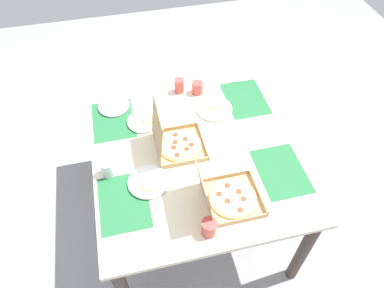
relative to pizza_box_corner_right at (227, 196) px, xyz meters
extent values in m
plane|color=gray|center=(0.43, 0.08, -0.82)|extent=(6.00, 6.00, 0.00)
cylinder|color=#3F3328|center=(-0.21, -0.45, -0.45)|extent=(0.07, 0.07, 0.74)
cylinder|color=#3F3328|center=(1.06, -0.45, -0.45)|extent=(0.07, 0.07, 0.74)
cylinder|color=#3F3328|center=(1.06, 0.61, -0.45)|extent=(0.07, 0.07, 0.74)
cube|color=beige|center=(0.43, 0.08, -0.06)|extent=(1.38, 1.18, 0.03)
cube|color=#236638|center=(0.11, -0.36, -0.05)|extent=(0.36, 0.26, 0.00)
cube|color=#236638|center=(0.74, -0.36, -0.05)|extent=(0.36, 0.26, 0.00)
cube|color=#236638|center=(0.11, 0.52, -0.05)|extent=(0.36, 0.26, 0.00)
cube|color=#236638|center=(0.74, 0.52, -0.05)|extent=(0.36, 0.26, 0.00)
cube|color=tan|center=(0.00, -0.04, -0.05)|extent=(0.29, 0.29, 0.01)
cube|color=tan|center=(-0.14, -0.04, -0.03)|extent=(0.01, 0.29, 0.03)
cube|color=tan|center=(0.14, -0.04, -0.03)|extent=(0.01, 0.29, 0.03)
cube|color=tan|center=(0.00, -0.18, -0.03)|extent=(0.29, 0.01, 0.03)
cube|color=tan|center=(0.00, 0.10, -0.03)|extent=(0.29, 0.01, 0.03)
cylinder|color=#E0B76B|center=(0.00, -0.04, -0.04)|extent=(0.25, 0.25, 0.01)
cylinder|color=#EFD67F|center=(0.00, -0.04, -0.03)|extent=(0.23, 0.23, 0.00)
cylinder|color=red|center=(0.08, -0.03, -0.03)|extent=(0.03, 0.03, 0.00)
cylinder|color=red|center=(0.03, 0.03, -0.03)|extent=(0.03, 0.03, 0.00)
cylinder|color=red|center=(-0.02, 0.00, -0.03)|extent=(0.03, 0.03, 0.00)
cylinder|color=red|center=(-0.08, -0.05, -0.03)|extent=(0.03, 0.03, 0.00)
cylinder|color=red|center=(-0.02, -0.09, -0.03)|extent=(0.03, 0.03, 0.00)
cylinder|color=red|center=(0.03, -0.08, -0.03)|extent=(0.03, 0.03, 0.00)
cube|color=tan|center=(0.00, 0.13, 0.13)|extent=(0.29, 0.05, 0.28)
cube|color=tan|center=(0.42, 0.16, -0.05)|extent=(0.29, 0.29, 0.01)
cube|color=tan|center=(0.28, 0.16, -0.03)|extent=(0.01, 0.29, 0.03)
cube|color=tan|center=(0.56, 0.16, -0.03)|extent=(0.01, 0.29, 0.03)
cube|color=tan|center=(0.42, 0.02, -0.03)|extent=(0.29, 0.01, 0.03)
cube|color=tan|center=(0.42, 0.30, -0.03)|extent=(0.29, 0.01, 0.03)
cylinder|color=#E0B76B|center=(0.42, 0.16, -0.04)|extent=(0.25, 0.25, 0.01)
cylinder|color=#EFD67F|center=(0.42, 0.16, -0.03)|extent=(0.23, 0.23, 0.00)
cylinder|color=red|center=(0.50, 0.17, -0.03)|extent=(0.03, 0.03, 0.00)
cylinder|color=red|center=(0.44, 0.18, -0.03)|extent=(0.03, 0.03, 0.00)
cylinder|color=red|center=(0.40, 0.20, -0.03)|extent=(0.03, 0.03, 0.00)
cylinder|color=red|center=(0.34, 0.19, -0.03)|extent=(0.03, 0.03, 0.00)
cylinder|color=red|center=(0.38, 0.13, -0.03)|extent=(0.03, 0.03, 0.00)
cylinder|color=red|center=(0.40, 0.09, -0.03)|extent=(0.03, 0.03, 0.00)
cylinder|color=red|center=(0.45, 0.12, -0.03)|extent=(0.03, 0.03, 0.00)
cube|color=tan|center=(0.42, 0.28, 0.13)|extent=(0.29, 0.04, 0.28)
cylinder|color=white|center=(0.68, -0.12, -0.04)|extent=(0.22, 0.22, 0.01)
cylinder|color=white|center=(0.68, -0.12, -0.04)|extent=(0.23, 0.23, 0.01)
cylinder|color=#E0B76B|center=(0.70, -0.12, -0.03)|extent=(0.09, 0.09, 0.01)
cylinder|color=#EFD67F|center=(0.70, -0.12, -0.02)|extent=(0.08, 0.08, 0.00)
cylinder|color=white|center=(0.85, 0.51, -0.04)|extent=(0.20, 0.20, 0.01)
cylinder|color=white|center=(0.85, 0.51, -0.04)|extent=(0.20, 0.20, 0.01)
cylinder|color=white|center=(0.21, 0.38, -0.04)|extent=(0.22, 0.22, 0.01)
cylinder|color=white|center=(0.21, 0.38, -0.04)|extent=(0.23, 0.23, 0.01)
cylinder|color=#E0B76B|center=(0.18, 0.39, -0.03)|extent=(0.09, 0.09, 0.01)
cylinder|color=#EFD67F|center=(0.18, 0.39, -0.02)|extent=(0.08, 0.08, 0.00)
cylinder|color=white|center=(0.67, 0.34, -0.04)|extent=(0.20, 0.20, 0.01)
cylinder|color=white|center=(0.67, 0.34, -0.04)|extent=(0.21, 0.21, 0.01)
cylinder|color=#E0B76B|center=(0.67, 0.31, -0.03)|extent=(0.08, 0.08, 0.01)
cylinder|color=#EFD67F|center=(0.67, 0.31, -0.02)|extent=(0.07, 0.07, 0.00)
cylinder|color=#BF4742|center=(-0.15, 0.13, 0.00)|extent=(0.08, 0.08, 0.09)
cylinder|color=#BF4742|center=(0.87, -0.06, -0.01)|extent=(0.07, 0.07, 0.09)
cylinder|color=#BF4742|center=(0.91, 0.06, 0.00)|extent=(0.06, 0.06, 0.10)
cylinder|color=silver|center=(0.32, 0.58, 0.00)|extent=(0.07, 0.07, 0.10)
cube|color=#B7B7BC|center=(-0.09, -0.34, -0.05)|extent=(0.02, 0.21, 0.00)
cube|color=#B7B7BC|center=(0.93, -0.32, -0.05)|extent=(0.04, 0.21, 0.00)
camera|label=1|loc=(-0.93, 0.40, 1.57)|focal=33.42mm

